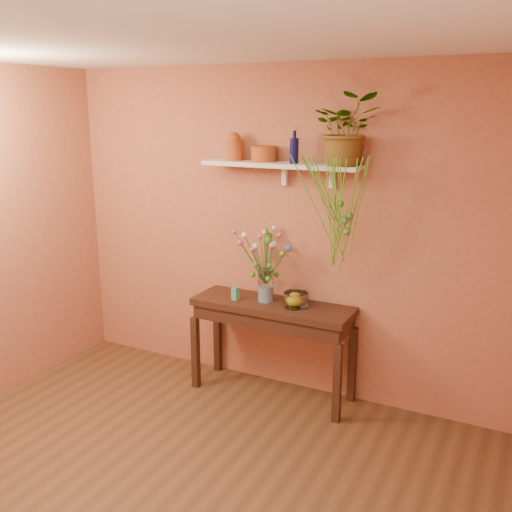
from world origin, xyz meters
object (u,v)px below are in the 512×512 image
(sideboard, at_px, (272,316))
(bouquet, at_px, (265,250))
(terracotta_jug, at_px, (234,147))
(blue_bottle, at_px, (294,150))
(spider_plant, at_px, (347,129))
(glass_vase, at_px, (266,288))
(glass_bowl, at_px, (296,300))

(sideboard, distance_m, bouquet, 0.56)
(terracotta_jug, bearing_deg, blue_bottle, -4.35)
(sideboard, bearing_deg, bouquet, 166.35)
(terracotta_jug, distance_m, spider_plant, 0.97)
(blue_bottle, relative_size, glass_vase, 0.93)
(sideboard, height_order, blue_bottle, blue_bottle)
(bouquet, bearing_deg, sideboard, -13.65)
(blue_bottle, xyz_separation_m, glass_bowl, (0.07, -0.08, -1.18))
(spider_plant, height_order, bouquet, spider_plant)
(sideboard, distance_m, terracotta_jug, 1.42)
(terracotta_jug, bearing_deg, sideboard, -16.97)
(bouquet, relative_size, glass_bowl, 2.46)
(spider_plant, xyz_separation_m, glass_vase, (-0.61, -0.09, -1.28))
(bouquet, height_order, glass_bowl, bouquet)
(blue_bottle, bearing_deg, bouquet, -162.37)
(bouquet, bearing_deg, terracotta_jug, 162.32)
(spider_plant, distance_m, bouquet, 1.14)
(spider_plant, height_order, glass_bowl, spider_plant)
(sideboard, relative_size, blue_bottle, 5.32)
(blue_bottle, xyz_separation_m, glass_vase, (-0.21, -0.07, -1.12))
(sideboard, relative_size, spider_plant, 2.53)
(spider_plant, xyz_separation_m, glass_bowl, (-0.33, -0.10, -1.34))
(sideboard, xyz_separation_m, bouquet, (-0.07, 0.02, 0.55))
(sideboard, relative_size, terracotta_jug, 5.86)
(glass_vase, distance_m, glass_bowl, 0.28)
(sideboard, bearing_deg, glass_bowl, 0.82)
(glass_vase, bearing_deg, blue_bottle, 17.69)
(blue_bottle, xyz_separation_m, spider_plant, (0.41, 0.02, 0.16))
(terracotta_jug, height_order, glass_bowl, terracotta_jug)
(spider_plant, distance_m, glass_vase, 1.42)
(glass_vase, bearing_deg, sideboard, -15.04)
(blue_bottle, bearing_deg, glass_vase, -162.31)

